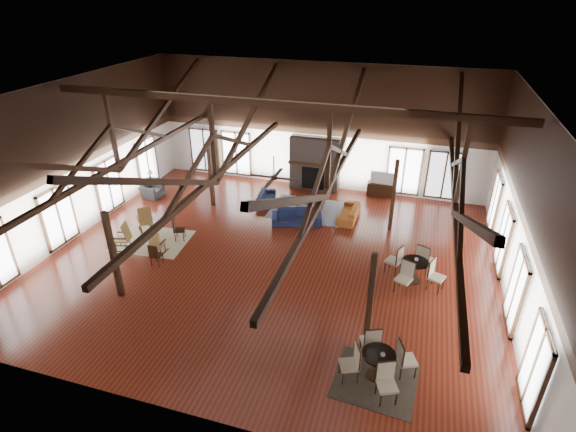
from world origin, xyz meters
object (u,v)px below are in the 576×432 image
(sofa_orange, at_px, (349,212))
(tv_console, at_px, (381,189))
(cafe_table_far, at_px, (414,267))
(sofa_navy_front, at_px, (297,217))
(armchair, at_px, (152,191))
(sofa_navy_left, at_px, (266,198))
(coffee_table, at_px, (310,201))
(cafe_table_near, at_px, (378,361))

(sofa_orange, xyz_separation_m, tv_console, (1.06, 2.76, 0.04))
(cafe_table_far, bearing_deg, sofa_navy_front, 150.50)
(tv_console, bearing_deg, armchair, -162.52)
(sofa_navy_left, distance_m, armchair, 5.48)
(sofa_navy_front, relative_size, cafe_table_far, 0.99)
(coffee_table, distance_m, armchair, 7.56)
(sofa_orange, height_order, cafe_table_far, cafe_table_far)
(sofa_navy_front, bearing_deg, cafe_table_far, -46.56)
(sofa_orange, bearing_deg, tv_console, 160.42)
(cafe_table_near, bearing_deg, armchair, 145.36)
(sofa_navy_left, bearing_deg, cafe_table_far, -130.89)
(cafe_table_far, bearing_deg, coffee_table, 138.43)
(sofa_navy_left, distance_m, sofa_orange, 3.97)
(cafe_table_near, bearing_deg, tv_console, 95.99)
(sofa_navy_left, xyz_separation_m, tv_console, (5.00, 2.32, 0.08))
(tv_console, bearing_deg, sofa_navy_front, -128.42)
(sofa_navy_left, relative_size, coffee_table, 1.14)
(sofa_navy_left, distance_m, cafe_table_near, 10.88)
(cafe_table_near, xyz_separation_m, tv_console, (-1.18, 11.27, -0.21))
(armchair, relative_size, cafe_table_near, 0.47)
(sofa_navy_front, distance_m, sofa_orange, 2.32)
(sofa_orange, height_order, tv_console, tv_console)
(sofa_navy_left, xyz_separation_m, cafe_table_near, (6.18, -8.95, 0.28))
(sofa_navy_front, height_order, coffee_table, sofa_navy_front)
(sofa_navy_left, distance_m, coffee_table, 2.13)
(sofa_navy_front, height_order, sofa_orange, sofa_navy_front)
(sofa_navy_front, relative_size, cafe_table_near, 1.02)
(sofa_navy_left, xyz_separation_m, armchair, (-5.39, -0.95, 0.07))
(sofa_orange, xyz_separation_m, cafe_table_far, (2.92, -3.92, 0.27))
(sofa_navy_front, bearing_deg, tv_console, 34.53)
(sofa_orange, height_order, cafe_table_near, cafe_table_near)
(cafe_table_near, bearing_deg, sofa_orange, 104.73)
(sofa_navy_front, height_order, sofa_navy_left, sofa_navy_front)
(cafe_table_far, bearing_deg, cafe_table_near, -98.38)
(cafe_table_far, relative_size, tv_console, 1.65)
(armchair, relative_size, tv_console, 0.75)
(sofa_navy_front, xyz_separation_m, sofa_navy_left, (-1.92, 1.56, -0.06))
(cafe_table_near, relative_size, tv_console, 1.60)
(sofa_navy_front, xyz_separation_m, tv_console, (3.08, 3.88, 0.01))
(sofa_orange, relative_size, cafe_table_far, 0.89)
(coffee_table, distance_m, tv_console, 3.80)
(cafe_table_near, xyz_separation_m, cafe_table_far, (0.68, 4.59, 0.02))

